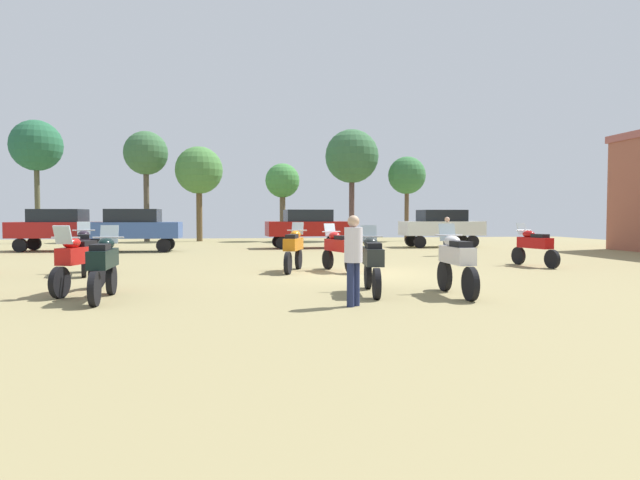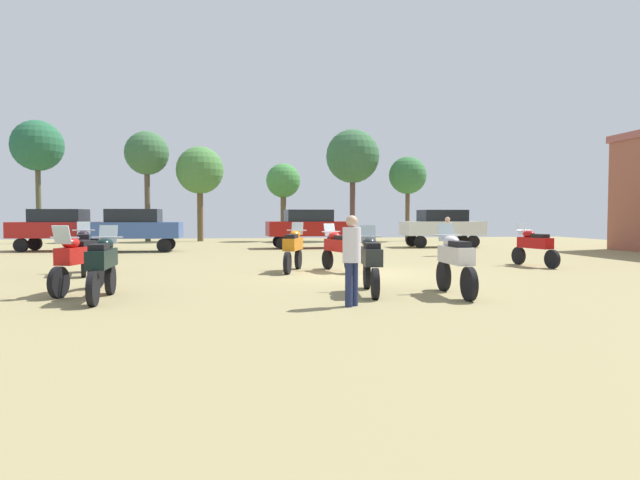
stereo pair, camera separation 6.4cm
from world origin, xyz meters
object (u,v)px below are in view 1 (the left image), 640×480
at_px(person_2, 447,233).
at_px(tree_4, 282,182).
at_px(car_4, 59,227).
at_px(tree_6, 146,154).
at_px(motorcycle_2, 372,260).
at_px(motorcycle_4, 456,261).
at_px(car_2, 134,227).
at_px(tree_5, 407,176).
at_px(motorcycle_9, 84,249).
at_px(motorcycle_3, 534,245).
at_px(motorcycle_8, 103,264).
at_px(car_1, 442,225).
at_px(tree_1, 352,157).
at_px(tree_2, 36,146).
at_px(tree_3, 199,171).
at_px(motorcycle_10, 79,260).
at_px(motorcycle_6, 339,248).
at_px(motorcycle_5, 294,247).
at_px(car_3, 308,226).
at_px(person_1, 353,253).

relative_size(person_2, tree_4, 0.32).
xyz_separation_m(car_4, tree_6, (2.46, 9.57, 4.51)).
xyz_separation_m(motorcycle_2, tree_4, (-0.18, 25.29, 3.22)).
distance_m(motorcycle_4, car_2, 18.41).
distance_m(motorcycle_2, person_2, 12.12).
xyz_separation_m(motorcycle_2, tree_5, (8.02, 24.07, 3.60)).
bearing_deg(motorcycle_9, motorcycle_3, -12.04).
relative_size(motorcycle_8, motorcycle_9, 1.03).
bearing_deg(car_1, tree_1, 21.11).
relative_size(motorcycle_8, tree_2, 0.30).
bearing_deg(motorcycle_4, tree_3, 106.61).
distance_m(motorcycle_10, tree_1, 26.92).
relative_size(motorcycle_3, person_2, 1.34).
bearing_deg(car_2, person_2, -107.80).
height_order(motorcycle_3, motorcycle_4, motorcycle_4).
relative_size(car_4, tree_2, 0.59).
bearing_deg(motorcycle_2, tree_1, 86.40).
relative_size(motorcycle_2, tree_4, 0.44).
xyz_separation_m(motorcycle_9, person_2, (13.04, 5.79, 0.21)).
height_order(car_1, tree_2, tree_2).
bearing_deg(car_4, motorcycle_8, -155.87).
distance_m(car_1, tree_1, 9.88).
bearing_deg(motorcycle_6, motorcycle_9, 162.64).
relative_size(motorcycle_2, car_4, 0.51).
xyz_separation_m(motorcycle_2, motorcycle_3, (6.83, 5.55, -0.01)).
relative_size(motorcycle_10, car_2, 0.51).
xyz_separation_m(motorcycle_5, tree_5, (9.28, 19.14, 3.59)).
xyz_separation_m(car_3, tree_3, (-6.22, 8.70, 3.47)).
distance_m(motorcycle_4, tree_1, 26.22).
distance_m(motorcycle_2, motorcycle_3, 8.80).
relative_size(motorcycle_8, motorcycle_10, 1.02).
bearing_deg(tree_2, motorcycle_9, -67.60).
relative_size(person_1, tree_1, 0.23).
bearing_deg(motorcycle_4, motorcycle_9, 149.79).
xyz_separation_m(motorcycle_2, car_2, (-7.88, 15.18, 0.45)).
xyz_separation_m(motorcycle_3, tree_1, (-2.35, 19.53, 4.94)).
bearing_deg(motorcycle_5, tree_2, 142.46).
relative_size(motorcycle_10, tree_5, 0.39).
bearing_deg(tree_3, person_1, -79.73).
bearing_deg(car_4, motorcycle_4, -137.60).
height_order(motorcycle_2, car_3, car_3).
relative_size(motorcycle_10, car_3, 0.49).
bearing_deg(person_2, tree_2, -10.86).
height_order(motorcycle_4, car_3, car_3).
height_order(motorcycle_4, motorcycle_6, motorcycle_4).
bearing_deg(person_2, person_1, 84.39).
xyz_separation_m(motorcycle_10, car_4, (-5.20, 15.20, 0.44)).
xyz_separation_m(motorcycle_3, car_1, (0.98, 11.37, 0.46)).
height_order(car_1, tree_4, tree_4).
bearing_deg(tree_2, tree_5, -0.74).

